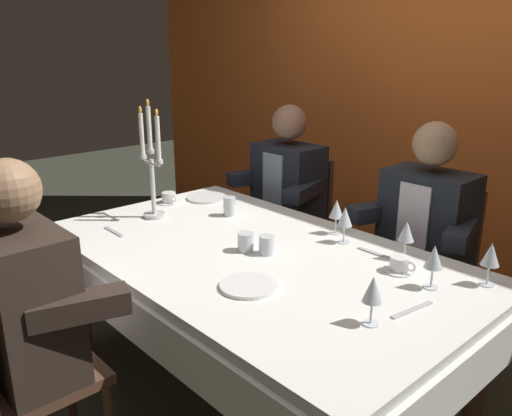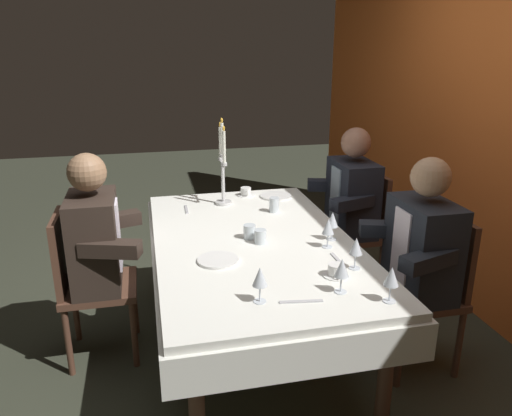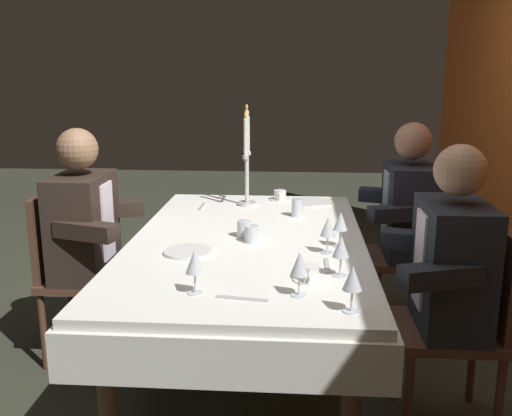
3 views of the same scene
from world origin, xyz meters
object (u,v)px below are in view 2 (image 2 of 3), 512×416
dinner_plate_0 (276,196)px  wine_glass_3 (391,277)px  wine_glass_1 (260,277)px  water_tumbler_2 (274,205)px  dining_table (253,259)px  coffee_cup_1 (336,271)px  water_tumbler_1 (249,232)px  seated_diner_0 (353,197)px  candelabra (223,170)px  wine_glass_4 (328,227)px  coffee_cup_0 (246,192)px  wine_glass_0 (332,220)px  wine_glass_5 (342,269)px  seated_diner_1 (93,241)px  dinner_plate_1 (218,260)px  wine_glass_2 (356,247)px  water_tumbler_0 (260,237)px  seated_diner_2 (423,248)px

dinner_plate_0 → wine_glass_3: (1.58, 0.09, 0.11)m
wine_glass_1 → water_tumbler_2: wine_glass_1 is taller
dining_table → coffee_cup_1: size_ratio=14.70×
water_tumbler_1 → seated_diner_0: (-0.62, 0.90, -0.04)m
candelabra → wine_glass_4: (0.88, 0.43, -0.13)m
coffee_cup_0 → seated_diner_0: size_ratio=0.11×
wine_glass_1 → wine_glass_4: 0.71m
candelabra → wine_glass_1: 1.38m
dinner_plate_0 → wine_glass_0: 0.87m
dinner_plate_0 → wine_glass_5: (1.45, -0.09, 0.11)m
dinner_plate_0 → wine_glass_4: (0.95, 0.04, 0.11)m
seated_diner_0 → coffee_cup_1: bearing=-27.0°
water_tumbler_2 → coffee_cup_1: size_ratio=0.75×
water_tumbler_1 → seated_diner_1: size_ratio=0.07×
wine_glass_0 → dinner_plate_1: bearing=-77.7°
dinner_plate_0 → wine_glass_2: (1.24, 0.07, 0.11)m
dinner_plate_1 → water_tumbler_2: water_tumbler_2 is taller
wine_glass_0 → seated_diner_0: size_ratio=0.13×
candelabra → water_tumbler_2: (0.24, 0.30, -0.19)m
candelabra → water_tumbler_0: (0.74, 0.09, -0.20)m
wine_glass_5 → seated_diner_0: bearing=154.4°
water_tumbler_1 → seated_diner_2: (0.33, 0.90, -0.04)m
wine_glass_2 → seated_diner_0: 1.23m
water_tumbler_0 → seated_diner_0: size_ratio=0.06×
wine_glass_1 → water_tumbler_1: wine_glass_1 is taller
seated_diner_1 → coffee_cup_1: bearing=58.0°
dinner_plate_1 → seated_diner_0: 1.44m
wine_glass_2 → water_tumbler_2: bearing=-169.6°
dinner_plate_1 → seated_diner_0: bearing=128.3°
dinner_plate_1 → water_tumbler_2: bearing=145.1°
coffee_cup_1 → seated_diner_1: bearing=-122.0°
dinner_plate_1 → water_tumbler_2: (-0.68, 0.48, 0.04)m
seated_diner_1 → coffee_cup_0: bearing=122.2°
wine_glass_0 → seated_diner_2: 0.52m
wine_glass_2 → coffee_cup_0: 1.35m
dining_table → coffee_cup_0: bearing=171.2°
dining_table → dinner_plate_1: 0.37m
candelabra → seated_diner_0: candelabra is taller
dinner_plate_1 → wine_glass_5: wine_glass_5 is taller
seated_diner_0 → seated_diner_1: size_ratio=1.00×
wine_glass_0 → candelabra: bearing=-147.6°
water_tumbler_0 → dinner_plate_0: bearing=159.4°
dining_table → wine_glass_4: bearing=62.0°
water_tumbler_2 → seated_diner_1: 1.15m
wine_glass_1 → wine_glass_5: same height
wine_glass_4 → seated_diner_2: (0.11, 0.52, -0.12)m
wine_glass_4 → seated_diner_0: size_ratio=0.13×
dinner_plate_0 → coffee_cup_0: size_ratio=1.70×
water_tumbler_1 → water_tumbler_0: bearing=27.6°
wine_glass_5 → seated_diner_2: bearing=120.9°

